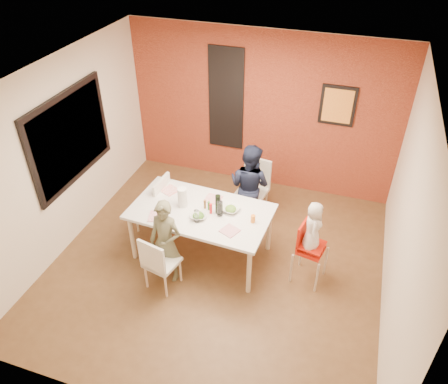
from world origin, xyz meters
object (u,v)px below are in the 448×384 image
(chair_far, at_px, (254,185))
(wine_bottle, at_px, (218,204))
(high_chair, at_px, (308,247))
(chair_near, at_px, (158,262))
(paper_towel_roll, at_px, (182,197))
(child_near, at_px, (166,242))
(dining_table, at_px, (201,214))
(toddler, at_px, (313,227))
(chair_left, at_px, (156,201))
(child_far, at_px, (249,186))

(chair_far, relative_size, wine_bottle, 3.46)
(high_chair, height_order, wine_bottle, wine_bottle)
(chair_near, bearing_deg, paper_towel_roll, -79.28)
(high_chair, bearing_deg, wine_bottle, 100.10)
(chair_near, height_order, child_near, child_near)
(dining_table, height_order, child_near, child_near)
(high_chair, xyz_separation_m, wine_bottle, (-1.26, 0.02, 0.38))
(dining_table, relative_size, paper_towel_roll, 6.84)
(child_near, bearing_deg, toddler, 20.69)
(toddler, bearing_deg, child_near, 95.12)
(paper_towel_roll, bearing_deg, wine_bottle, 1.41)
(paper_towel_roll, bearing_deg, dining_table, -4.36)
(paper_towel_roll, bearing_deg, child_near, -90.59)
(chair_left, relative_size, paper_towel_roll, 3.34)
(child_far, height_order, toddler, child_far)
(dining_table, distance_m, paper_towel_roll, 0.34)
(child_far, height_order, wine_bottle, child_far)
(child_near, xyz_separation_m, wine_bottle, (0.51, 0.60, 0.31))
(chair_far, relative_size, chair_left, 1.01)
(dining_table, xyz_separation_m, child_far, (0.44, 0.92, -0.03))
(chair_left, relative_size, wine_bottle, 3.42)
(dining_table, distance_m, chair_left, 0.91)
(chair_far, distance_m, chair_left, 1.55)
(child_near, height_order, paper_towel_roll, child_near)
(chair_far, xyz_separation_m, child_far, (-0.01, -0.25, 0.15))
(chair_left, bearing_deg, chair_far, 128.02)
(high_chair, xyz_separation_m, child_far, (-1.06, 0.92, 0.14))
(chair_left, height_order, high_chair, chair_left)
(chair_far, height_order, paper_towel_roll, paper_towel_roll)
(wine_bottle, bearing_deg, dining_table, -172.19)
(chair_left, bearing_deg, high_chair, 86.79)
(child_near, bearing_deg, child_far, 67.70)
(dining_table, bearing_deg, toddler, 0.00)
(toddler, bearing_deg, wine_bottle, 76.20)
(chair_left, xyz_separation_m, paper_towel_roll, (0.57, -0.28, 0.40))
(child_far, bearing_deg, dining_table, 80.84)
(chair_left, height_order, child_far, child_far)
(dining_table, distance_m, high_chair, 1.51)
(high_chair, bearing_deg, child_near, 119.11)
(chair_far, height_order, chair_left, chair_far)
(chair_left, distance_m, high_chair, 2.35)
(child_near, height_order, child_far, child_far)
(dining_table, relative_size, wine_bottle, 7.01)
(wine_bottle, bearing_deg, paper_towel_roll, -178.59)
(paper_towel_roll, bearing_deg, chair_left, 153.51)
(high_chair, bearing_deg, paper_towel_roll, 100.83)
(chair_far, bearing_deg, child_near, -104.63)
(child_far, xyz_separation_m, wine_bottle, (-0.20, -0.89, 0.24))
(chair_far, height_order, high_chair, chair_far)
(chair_near, distance_m, child_far, 1.88)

